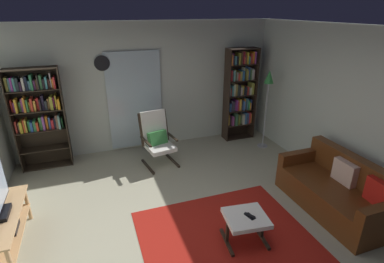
{
  "coord_description": "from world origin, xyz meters",
  "views": [
    {
      "loc": [
        -1.15,
        -3.09,
        2.81
      ],
      "look_at": [
        0.34,
        1.09,
        0.96
      ],
      "focal_mm": 27.84,
      "sensor_mm": 36.0,
      "label": 1
    }
  ],
  "objects": [
    {
      "name": "floor_lamp_by_shelf",
      "position": [
        2.3,
        1.97,
        1.35
      ],
      "size": [
        0.22,
        0.22,
        1.67
      ],
      "color": "#A5A5AD",
      "rests_on": "ground"
    },
    {
      "name": "area_rug",
      "position": [
        0.31,
        -0.29,
        0.0
      ],
      "size": [
        2.21,
        1.79,
        0.01
      ],
      "primitive_type": "cube",
      "color": "#A81D14",
      "rests_on": "ground"
    },
    {
      "name": "ground_plane",
      "position": [
        0.0,
        0.0,
        0.0
      ],
      "size": [
        7.02,
        7.02,
        0.0
      ],
      "primitive_type": "plane",
      "color": "#ADA88C"
    },
    {
      "name": "tv_remote",
      "position": [
        0.55,
        -0.47,
        0.4
      ],
      "size": [
        0.11,
        0.14,
        0.02
      ],
      "primitive_type": "cube",
      "rotation": [
        0.0,
        0.0,
        0.54
      ],
      "color": "black",
      "rests_on": "ottoman"
    },
    {
      "name": "tv_stand",
      "position": [
        -2.33,
        0.39,
        0.35
      ],
      "size": [
        0.41,
        1.28,
        0.54
      ],
      "color": "tan",
      "rests_on": "ground"
    },
    {
      "name": "leather_sofa",
      "position": [
        2.14,
        -0.31,
        0.3
      ],
      "size": [
        0.82,
        1.7,
        0.81
      ],
      "color": "#5D2E12",
      "rests_on": "ground"
    },
    {
      "name": "lounge_armchair",
      "position": [
        -0.03,
        2.02,
        0.53
      ],
      "size": [
        0.66,
        0.73,
        1.02
      ],
      "color": "#2D2319",
      "rests_on": "ground"
    },
    {
      "name": "glass_door_panel",
      "position": [
        -0.27,
        2.83,
        1.05
      ],
      "size": [
        1.1,
        0.01,
        2.0
      ],
      "primitive_type": "cube",
      "color": "silver"
    },
    {
      "name": "wall_back",
      "position": [
        0.0,
        2.9,
        1.3
      ],
      "size": [
        5.6,
        0.06,
        2.6
      ],
      "primitive_type": "cube",
      "color": "beige",
      "rests_on": "ground"
    },
    {
      "name": "bookshelf_near_sofa",
      "position": [
        2.02,
        2.61,
        1.09
      ],
      "size": [
        0.69,
        0.3,
        2.04
      ],
      "color": "black",
      "rests_on": "ground"
    },
    {
      "name": "cell_phone",
      "position": [
        0.56,
        -0.48,
        0.4
      ],
      "size": [
        0.1,
        0.15,
        0.01
      ],
      "primitive_type": "cube",
      "rotation": [
        0.0,
        0.0,
        0.24
      ],
      "color": "black",
      "rests_on": "ottoman"
    },
    {
      "name": "wall_clock",
      "position": [
        -0.85,
        2.82,
        1.85
      ],
      "size": [
        0.29,
        0.03,
        0.29
      ],
      "color": "silver"
    },
    {
      "name": "ottoman",
      "position": [
        0.52,
        -0.45,
        0.32
      ],
      "size": [
        0.57,
        0.54,
        0.39
      ],
      "color": "white",
      "rests_on": "ground"
    },
    {
      "name": "bookshelf_near_tv",
      "position": [
        -2.05,
        2.61,
        1.1
      ],
      "size": [
        0.87,
        0.3,
        1.88
      ],
      "color": "#2D2319",
      "rests_on": "ground"
    },
    {
      "name": "wall_right",
      "position": [
        2.7,
        0.0,
        1.3
      ],
      "size": [
        0.06,
        6.0,
        2.6
      ],
      "primitive_type": "cube",
      "color": "beige",
      "rests_on": "ground"
    }
  ]
}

